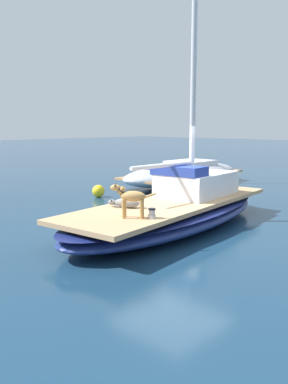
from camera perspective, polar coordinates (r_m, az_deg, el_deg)
ground_plane at (r=10.21m, az=3.94°, el=-4.95°), size 120.00×120.00×0.00m
sailboat_main at (r=10.14m, az=3.96°, el=-3.11°), size 3.36×7.48×0.66m
mast_main at (r=10.68m, az=6.50°, el=18.20°), size 0.14×2.27×7.78m
cabin_house at (r=10.96m, az=7.19°, el=1.34°), size 1.65×2.37×0.84m
dog_grey at (r=9.28m, az=-2.61°, el=-1.55°), size 0.90×0.49×0.22m
dog_tan at (r=8.19m, az=-1.88°, el=-0.76°), size 0.81×0.62×0.70m
deck_winch at (r=8.19m, az=1.12°, el=-3.06°), size 0.16×0.16×0.21m
coiled_rope at (r=9.61m, az=-2.11°, el=-1.67°), size 0.32×0.32×0.04m
moored_boat_port_side at (r=17.41m, az=5.52°, el=2.66°), size 2.72×6.67×6.51m
mooring_buoy at (r=14.47m, az=-6.40°, el=0.14°), size 0.44×0.44×0.44m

